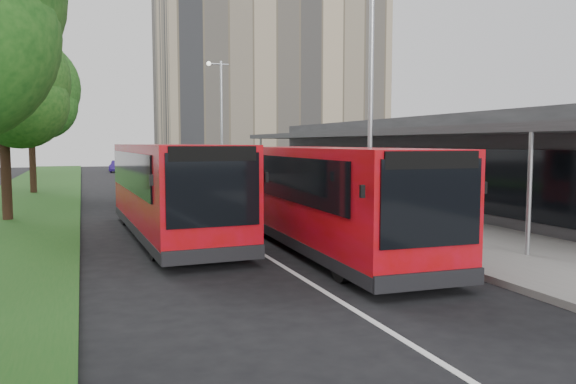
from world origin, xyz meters
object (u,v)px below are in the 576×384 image
at_px(lamp_post_near, 368,85).
at_px(car_near, 150,168).
at_px(tree_mid, 2,88).
at_px(bollard, 266,181).
at_px(car_far, 118,166).
at_px(bus_main, 329,199).
at_px(bus_second, 172,190).
at_px(tree_far, 30,94).
at_px(litter_bin, 305,194).
at_px(lamp_post_far, 220,115).

height_order(lamp_post_near, car_near, lamp_post_near).
distance_m(tree_mid, bollard, 15.49).
bearing_deg(car_far, bus_main, -73.36).
bearing_deg(bus_second, tree_far, 104.28).
bearing_deg(bus_second, tree_mid, 130.83).
bearing_deg(car_near, car_far, 113.84).
bearing_deg(tree_far, lamp_post_near, -59.71).
relative_size(tree_far, litter_bin, 9.83).
bearing_deg(bus_main, tree_far, 114.28).
distance_m(bus_second, litter_bin, 9.22).
bearing_deg(car_far, car_near, -57.89).
bearing_deg(tree_mid, bollard, 32.28).
bearing_deg(car_near, litter_bin, -77.74).
bearing_deg(tree_far, lamp_post_far, 4.87).
bearing_deg(tree_far, litter_bin, -43.57).
bearing_deg(lamp_post_near, litter_bin, 83.14).
height_order(bus_main, bollard, bus_main).
xyz_separation_m(bus_second, bollard, (7.42, 13.53, -0.74)).
distance_m(tree_far, bus_second, 18.78).
height_order(tree_far, bus_main, tree_far).
height_order(tree_mid, car_near, tree_mid).
relative_size(lamp_post_near, bus_main, 0.81).
xyz_separation_m(tree_mid, car_far, (6.05, 35.70, -4.31)).
distance_m(tree_mid, bus_main, 13.26).
relative_size(tree_mid, lamp_post_near, 0.95).
bearing_deg(lamp_post_far, litter_bin, -85.79).
relative_size(tree_far, car_far, 2.48).
bearing_deg(car_near, tree_mid, -101.26).
bearing_deg(bus_main, lamp_post_near, 45.85).
bearing_deg(bus_main, bus_second, 135.59).
relative_size(tree_far, lamp_post_far, 1.09).
bearing_deg(car_near, lamp_post_near, -80.73).
xyz_separation_m(lamp_post_near, litter_bin, (0.91, 7.60, -4.12)).
xyz_separation_m(tree_mid, lamp_post_near, (11.13, -7.05, -0.17)).
bearing_deg(bollard, car_far, 103.32).
xyz_separation_m(bollard, car_near, (-4.23, 20.94, -0.05)).
bearing_deg(lamp_post_far, bus_main, -96.03).
height_order(bus_main, car_near, bus_main).
distance_m(tree_far, lamp_post_far, 11.21).
bearing_deg(lamp_post_far, bollard, -73.42).
bearing_deg(car_far, tree_far, -91.14).
xyz_separation_m(tree_far, bus_second, (5.19, -17.56, -4.17)).
distance_m(bus_second, bollard, 15.45).
relative_size(lamp_post_near, lamp_post_far, 1.00).
relative_size(tree_far, lamp_post_near, 1.09).
distance_m(lamp_post_near, bus_second, 6.93).
relative_size(tree_mid, bollard, 6.63).
bearing_deg(bus_main, car_far, 95.37).
xyz_separation_m(lamp_post_far, litter_bin, (0.91, -12.40, -4.12)).
relative_size(bollard, car_far, 0.32).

